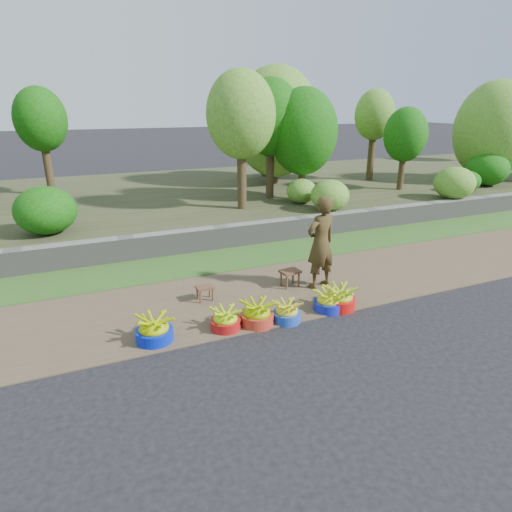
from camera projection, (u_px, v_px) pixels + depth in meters
name	position (u px, v px, depth m)	size (l,w,h in m)	color
ground_plane	(303.00, 322.00, 6.92)	(120.00, 120.00, 0.00)	black
dirt_shoulder	(270.00, 292.00, 8.00)	(80.00, 2.50, 0.02)	brown
grass_verge	(233.00, 258.00, 9.73)	(80.00, 1.50, 0.04)	#335F21
retaining_wall	(221.00, 237.00, 10.38)	(80.00, 0.35, 0.55)	slate
earth_bank	(175.00, 199.00, 14.63)	(80.00, 10.00, 0.50)	#3A3D23
vegetation	(304.00, 128.00, 14.19)	(32.91, 8.10, 4.19)	#3B2E1A
basin_a	(154.00, 330.00, 6.31)	(0.55, 0.55, 0.41)	#051EBE
basin_b	(225.00, 320.00, 6.65)	(0.48, 0.48, 0.36)	#A51314
basin_c	(257.00, 314.00, 6.80)	(0.54, 0.54, 0.40)	#AB331F
basin_d	(287.00, 312.00, 6.91)	(0.46, 0.46, 0.34)	#1B46B8
basin_e	(328.00, 302.00, 7.26)	(0.49, 0.49, 0.37)	#1521A4
basin_f	(340.00, 298.00, 7.34)	(0.55, 0.55, 0.41)	red
stool_left	(205.00, 289.00, 7.58)	(0.31, 0.25, 0.27)	brown
stool_right	(290.00, 274.00, 8.16)	(0.40, 0.32, 0.32)	brown
vendor_woman	(321.00, 243.00, 7.94)	(0.64, 0.42, 1.76)	black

